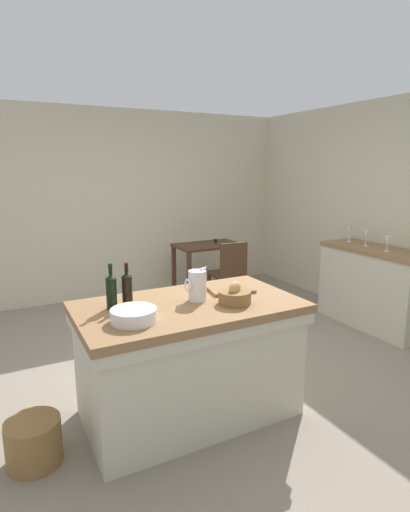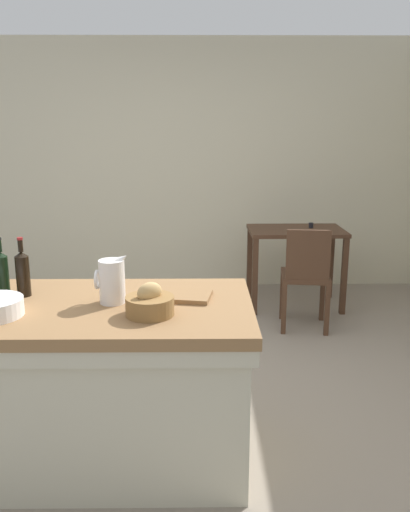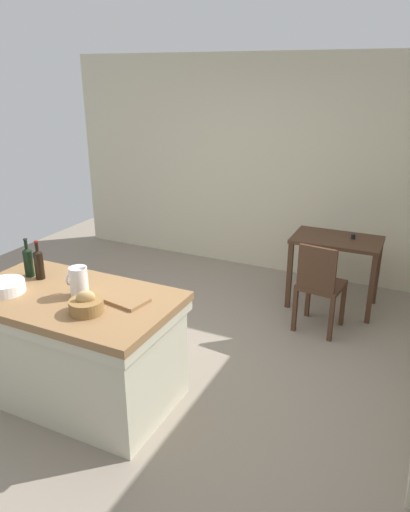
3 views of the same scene
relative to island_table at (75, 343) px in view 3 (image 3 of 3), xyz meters
The scene contains 11 objects.
ground_plane 0.85m from the island_table, 57.24° to the left, with size 6.76×6.76×0.00m, color gray.
wall_back 3.32m from the island_table, 83.15° to the left, with size 5.32×0.12×2.60m, color beige.
island_table is the anchor object (origin of this frame).
writing_desk 2.83m from the island_table, 59.20° to the left, with size 0.91×0.57×0.82m.
wooden_chair 2.31m from the island_table, 51.73° to the left, with size 0.44×0.44×0.91m.
pitcher 0.52m from the island_table, 18.42° to the left, with size 0.17×0.13×0.26m.
wash_bowl 0.66m from the island_table, 160.56° to the right, with size 0.29×0.29×0.08m, color white.
bread_basket 0.56m from the island_table, 28.43° to the right, with size 0.23×0.23×0.16m.
cutting_board 0.59m from the island_table, 13.46° to the left, with size 0.34×0.21×0.02m, color olive.
wine_bottle_dark 0.68m from the island_table, 160.65° to the left, with size 0.07×0.07×0.31m.
wine_bottle_amber 0.75m from the island_table, 164.57° to the left, with size 0.07×0.07×0.31m.
Camera 3 is at (1.87, -3.00, 2.39)m, focal length 33.68 mm.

